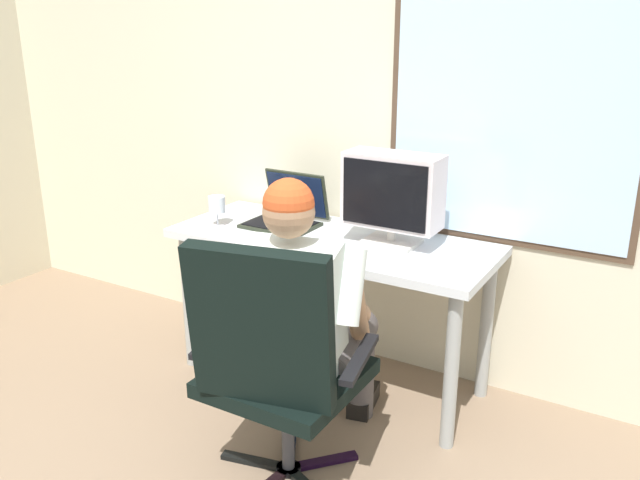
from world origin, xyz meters
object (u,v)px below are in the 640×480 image
Objects in this scene: office_chair at (274,359)px; crt_monitor at (393,192)px; person_seated at (303,314)px; wine_glass at (217,206)px; desk at (331,257)px; laptop at (288,211)px.

crt_monitor reaches higher than office_chair.
person_seated is 2.75× the size of crt_monitor.
person_seated is 8.15× the size of wine_glass.
wine_glass is (-0.58, -0.12, 0.20)m from desk.
office_chair is 2.98× the size of laptop.
office_chair is at bearing -41.08° from wine_glass.
person_seated is 0.91m from wine_glass.
office_chair is 1.09m from laptop.
person_seated is at bearing -29.68° from wine_glass.
crt_monitor is at bearing 80.96° from person_seated.
desk is 1.29× the size of person_seated.
crt_monitor reaches higher than laptop.
wine_glass is at bearing 150.32° from person_seated.
office_chair is 2.37× the size of crt_monitor.
crt_monitor is 0.89m from wine_glass.
wine_glass is at bearing -144.26° from laptop.
office_chair is (0.24, -0.83, -0.08)m from desk.
person_seated is 0.72m from crt_monitor.
person_seated is at bearing -99.04° from crt_monitor.
office_chair reaches higher than wine_glass.
crt_monitor is at bearing 10.42° from desk.
desk is 4.44× the size of laptop.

